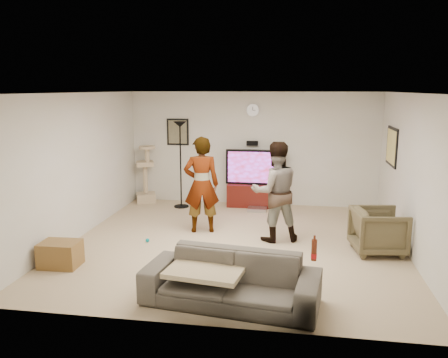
# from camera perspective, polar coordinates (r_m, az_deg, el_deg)

# --- Properties ---
(floor) EXTENTS (5.50, 5.50, 0.02)m
(floor) POSITION_cam_1_polar(r_m,az_deg,el_deg) (7.75, 1.44, -8.12)
(floor) COLOR tan
(floor) RESTS_ON ground
(ceiling) EXTENTS (5.50, 5.50, 0.02)m
(ceiling) POSITION_cam_1_polar(r_m,az_deg,el_deg) (7.31, 1.54, 10.84)
(ceiling) COLOR silver
(ceiling) RESTS_ON wall_back
(wall_back) EXTENTS (5.50, 0.04, 2.50)m
(wall_back) POSITION_cam_1_polar(r_m,az_deg,el_deg) (10.13, 3.59, 3.81)
(wall_back) COLOR beige
(wall_back) RESTS_ON floor
(wall_front) EXTENTS (5.50, 0.04, 2.50)m
(wall_front) POSITION_cam_1_polar(r_m,az_deg,el_deg) (4.79, -2.96, -4.72)
(wall_front) COLOR beige
(wall_front) RESTS_ON floor
(wall_left) EXTENTS (0.04, 5.50, 2.50)m
(wall_left) POSITION_cam_1_polar(r_m,az_deg,el_deg) (8.26, -17.79, 1.57)
(wall_left) COLOR beige
(wall_left) RESTS_ON floor
(wall_right) EXTENTS (0.04, 5.50, 2.50)m
(wall_right) POSITION_cam_1_polar(r_m,az_deg,el_deg) (7.58, 22.57, 0.40)
(wall_right) COLOR beige
(wall_right) RESTS_ON floor
(wall_clock) EXTENTS (0.26, 0.04, 0.26)m
(wall_clock) POSITION_cam_1_polar(r_m,az_deg,el_deg) (10.03, 3.64, 8.61)
(wall_clock) COLOR silver
(wall_clock) RESTS_ON wall_back
(wall_speaker) EXTENTS (0.25, 0.10, 0.10)m
(wall_speaker) POSITION_cam_1_polar(r_m,az_deg,el_deg) (10.06, 3.57, 4.50)
(wall_speaker) COLOR black
(wall_speaker) RESTS_ON wall_back
(picture_back) EXTENTS (0.42, 0.03, 0.52)m
(picture_back) POSITION_cam_1_polar(r_m,az_deg,el_deg) (10.38, -5.83, 5.90)
(picture_back) COLOR #65624A
(picture_back) RESTS_ON wall_back
(picture_right) EXTENTS (0.03, 0.78, 0.62)m
(picture_right) POSITION_cam_1_polar(r_m,az_deg,el_deg) (9.08, 20.31, 3.85)
(picture_right) COLOR #E8CF71
(picture_right) RESTS_ON wall_right
(tv_stand) EXTENTS (1.20, 0.45, 0.50)m
(tv_stand) POSITION_cam_1_polar(r_m,az_deg,el_deg) (10.06, 3.89, -2.04)
(tv_stand) COLOR #44100B
(tv_stand) RESTS_ON floor
(console_box) EXTENTS (0.40, 0.30, 0.07)m
(console_box) POSITION_cam_1_polar(r_m,az_deg,el_deg) (9.73, 4.18, -3.82)
(console_box) COLOR #B0B0B6
(console_box) RESTS_ON floor
(tv) EXTENTS (1.29, 0.08, 0.76)m
(tv) POSITION_cam_1_polar(r_m,az_deg,el_deg) (9.94, 3.94, 1.50)
(tv) COLOR black
(tv) RESTS_ON tv_stand
(tv_screen) EXTENTS (1.18, 0.01, 0.67)m
(tv_screen) POSITION_cam_1_polar(r_m,az_deg,el_deg) (9.89, 3.91, 1.46)
(tv_screen) COLOR #8E3ED9
(tv_screen) RESTS_ON tv
(floor_lamp) EXTENTS (0.32, 0.32, 1.87)m
(floor_lamp) POSITION_cam_1_polar(r_m,az_deg,el_deg) (9.89, -5.47, 1.75)
(floor_lamp) COLOR black
(floor_lamp) RESTS_ON floor
(cat_tree) EXTENTS (0.55, 0.55, 1.31)m
(cat_tree) POSITION_cam_1_polar(r_m,az_deg,el_deg) (10.50, -9.85, 0.64)
(cat_tree) COLOR tan
(cat_tree) RESTS_ON floor
(person_left) EXTENTS (0.72, 0.56, 1.74)m
(person_left) POSITION_cam_1_polar(r_m,az_deg,el_deg) (8.15, -2.84, -0.73)
(person_left) COLOR #B8B6BC
(person_left) RESTS_ON floor
(person_right) EXTENTS (0.99, 0.87, 1.71)m
(person_right) POSITION_cam_1_polar(r_m,az_deg,el_deg) (7.72, 6.44, -1.60)
(person_right) COLOR #295379
(person_right) RESTS_ON floor
(sofa) EXTENTS (2.20, 1.09, 0.62)m
(sofa) POSITION_cam_1_polar(r_m,az_deg,el_deg) (5.60, 0.85, -12.52)
(sofa) COLOR #4A453D
(sofa) RESTS_ON floor
(throw_blanket) EXTENTS (0.99, 0.82, 0.06)m
(throw_blanket) POSITION_cam_1_polar(r_m,az_deg,el_deg) (5.61, -2.24, -11.31)
(throw_blanket) COLOR #C8B283
(throw_blanket) RESTS_ON sofa
(beer_bottle) EXTENTS (0.06, 0.06, 0.25)m
(beer_bottle) POSITION_cam_1_polar(r_m,az_deg,el_deg) (5.39, 11.24, -8.74)
(beer_bottle) COLOR #571F0E
(beer_bottle) RESTS_ON sofa
(armchair) EXTENTS (0.89, 0.87, 0.71)m
(armchair) POSITION_cam_1_polar(r_m,az_deg,el_deg) (7.62, 18.81, -6.20)
(armchair) COLOR brown
(armchair) RESTS_ON floor
(side_table) EXTENTS (0.57, 0.44, 0.37)m
(side_table) POSITION_cam_1_polar(r_m,az_deg,el_deg) (7.15, -19.85, -8.86)
(side_table) COLOR brown
(side_table) RESTS_ON floor
(toy_ball) EXTENTS (0.07, 0.07, 0.07)m
(toy_ball) POSITION_cam_1_polar(r_m,az_deg,el_deg) (7.90, -9.58, -7.59)
(toy_ball) COLOR #02808D
(toy_ball) RESTS_ON floor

